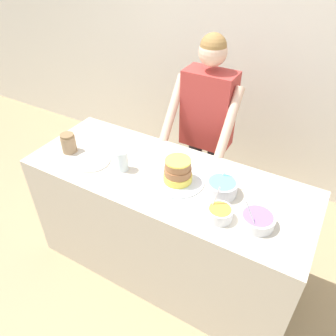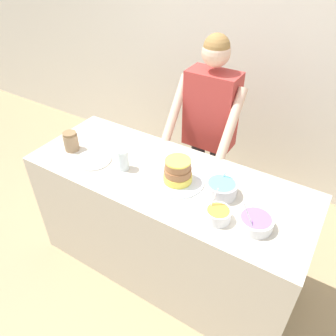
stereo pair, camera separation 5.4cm
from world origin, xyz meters
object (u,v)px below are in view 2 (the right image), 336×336
at_px(stoneware_jar, 71,141).
at_px(frosting_bowl_purple, 255,222).
at_px(frosting_bowl_orange, 218,214).
at_px(person_baker, 210,122).
at_px(frosting_bowl_blue, 221,188).
at_px(ceramic_plate, 93,160).
at_px(cake, 178,173).
at_px(drinking_glass, 123,160).

bearing_deg(stoneware_jar, frosting_bowl_purple, -0.95).
bearing_deg(frosting_bowl_orange, person_baker, 118.91).
xyz_separation_m(frosting_bowl_blue, ceramic_plate, (-0.89, -0.14, -0.04)).
height_order(cake, frosting_bowl_purple, frosting_bowl_purple).
height_order(ceramic_plate, stoneware_jar, stoneware_jar).
xyz_separation_m(cake, ceramic_plate, (-0.60, -0.11, -0.06)).
bearing_deg(drinking_glass, frosting_bowl_orange, -7.64).
relative_size(drinking_glass, ceramic_plate, 0.58).
distance_m(cake, frosting_bowl_blue, 0.28).
xyz_separation_m(person_baker, stoneware_jar, (-0.72, -0.75, -0.01)).
height_order(cake, stoneware_jar, cake).
relative_size(person_baker, ceramic_plate, 6.72).
relative_size(cake, frosting_bowl_orange, 1.94).
xyz_separation_m(cake, frosting_bowl_purple, (0.55, -0.11, -0.03)).
distance_m(person_baker, frosting_bowl_purple, 1.01).
relative_size(person_baker, drinking_glass, 11.68).
relative_size(person_baker, cake, 4.82).
relative_size(cake, frosting_bowl_blue, 1.80).
bearing_deg(ceramic_plate, frosting_bowl_purple, 0.15).
bearing_deg(person_baker, drinking_glass, -109.98).
bearing_deg(ceramic_plate, person_baker, 57.34).
xyz_separation_m(cake, stoneware_jar, (-0.83, -0.09, 0.00)).
bearing_deg(frosting_bowl_purple, stoneware_jar, 179.05).
distance_m(frosting_bowl_blue, frosting_bowl_orange, 0.21).
bearing_deg(frosting_bowl_purple, ceramic_plate, -179.85).
xyz_separation_m(frosting_bowl_blue, frosting_bowl_orange, (0.07, -0.20, -0.01)).
bearing_deg(person_baker, ceramic_plate, -122.66).
height_order(frosting_bowl_orange, ceramic_plate, frosting_bowl_orange).
distance_m(frosting_bowl_blue, frosting_bowl_purple, 0.30).
distance_m(frosting_bowl_blue, ceramic_plate, 0.90).
distance_m(cake, stoneware_jar, 0.83).
relative_size(frosting_bowl_purple, ceramic_plate, 0.78).
height_order(frosting_bowl_orange, stoneware_jar, frosting_bowl_orange).
xyz_separation_m(drinking_glass, ceramic_plate, (-0.23, -0.04, -0.06)).
xyz_separation_m(person_baker, frosting_bowl_purple, (0.65, -0.77, -0.05)).
relative_size(cake, drinking_glass, 2.42).
bearing_deg(person_baker, frosting_bowl_orange, -61.09).
distance_m(frosting_bowl_blue, drinking_glass, 0.66).
height_order(person_baker, ceramic_plate, person_baker).
relative_size(frosting_bowl_blue, drinking_glass, 1.34).
bearing_deg(cake, drinking_glass, -169.42).
bearing_deg(drinking_glass, cake, 10.58).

